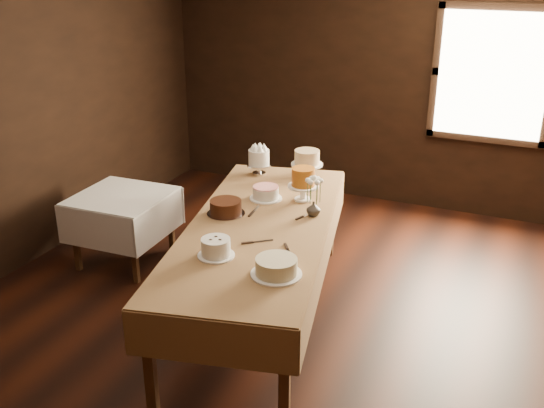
{
  "coord_description": "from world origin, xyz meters",
  "views": [
    {
      "loc": [
        1.89,
        -4.01,
        2.84
      ],
      "look_at": [
        0.0,
        0.2,
        0.95
      ],
      "focal_mm": 41.38,
      "sensor_mm": 36.0,
      "label": 1
    }
  ],
  "objects_px": {
    "cake_cream": "(276,267)",
    "cake_server_b": "(290,254)",
    "cake_chocolate": "(226,208)",
    "cake_meringue": "(259,163)",
    "cake_server_c": "(256,209)",
    "cake_lattice": "(266,194)",
    "cake_caramel": "(303,186)",
    "cake_server_a": "(263,241)",
    "cake_server_d": "(309,214)",
    "flower_vase": "(313,209)",
    "cake_speckled": "(307,164)",
    "side_table": "(122,203)",
    "cake_swirl": "(216,248)",
    "display_table": "(259,231)"
  },
  "relations": [
    {
      "from": "cake_cream",
      "to": "cake_server_b",
      "type": "height_order",
      "value": "cake_cream"
    },
    {
      "from": "cake_chocolate",
      "to": "cake_server_b",
      "type": "xyz_separation_m",
      "value": [
        0.74,
        -0.45,
        -0.05
      ]
    },
    {
      "from": "cake_meringue",
      "to": "cake_server_c",
      "type": "relative_size",
      "value": 1.05
    },
    {
      "from": "cake_lattice",
      "to": "cake_caramel",
      "type": "distance_m",
      "value": 0.33
    },
    {
      "from": "cake_caramel",
      "to": "cake_server_a",
      "type": "relative_size",
      "value": 1.25
    },
    {
      "from": "cake_caramel",
      "to": "cake_server_a",
      "type": "height_order",
      "value": "cake_caramel"
    },
    {
      "from": "cake_server_d",
      "to": "cake_cream",
      "type": "bearing_deg",
      "value": -152.8
    },
    {
      "from": "cake_server_b",
      "to": "flower_vase",
      "type": "xyz_separation_m",
      "value": [
        -0.09,
        0.71,
        0.05
      ]
    },
    {
      "from": "cake_speckled",
      "to": "flower_vase",
      "type": "bearing_deg",
      "value": -65.52
    },
    {
      "from": "side_table",
      "to": "cake_server_a",
      "type": "xyz_separation_m",
      "value": [
        1.78,
        -0.66,
        0.24
      ]
    },
    {
      "from": "cake_swirl",
      "to": "cake_server_d",
      "type": "distance_m",
      "value": 1.02
    },
    {
      "from": "cake_server_b",
      "to": "cake_cream",
      "type": "bearing_deg",
      "value": -28.75
    },
    {
      "from": "display_table",
      "to": "cake_swirl",
      "type": "xyz_separation_m",
      "value": [
        -0.04,
        -0.62,
        0.13
      ]
    },
    {
      "from": "cake_cream",
      "to": "cake_server_a",
      "type": "distance_m",
      "value": 0.52
    },
    {
      "from": "cake_lattice",
      "to": "cake_server_a",
      "type": "relative_size",
      "value": 1.3
    },
    {
      "from": "display_table",
      "to": "cake_server_a",
      "type": "height_order",
      "value": "cake_server_a"
    },
    {
      "from": "cake_lattice",
      "to": "cake_swirl",
      "type": "distance_m",
      "value": 1.13
    },
    {
      "from": "cake_lattice",
      "to": "cake_chocolate",
      "type": "xyz_separation_m",
      "value": [
        -0.15,
        -0.44,
        0.01
      ]
    },
    {
      "from": "cake_swirl",
      "to": "cake_cream",
      "type": "height_order",
      "value": "cake_swirl"
    },
    {
      "from": "cake_chocolate",
      "to": "cake_swirl",
      "type": "xyz_separation_m",
      "value": [
        0.29,
        -0.68,
        0.01
      ]
    },
    {
      "from": "cake_swirl",
      "to": "cake_cream",
      "type": "relative_size",
      "value": 0.75
    },
    {
      "from": "display_table",
      "to": "cake_meringue",
      "type": "height_order",
      "value": "cake_meringue"
    },
    {
      "from": "cake_swirl",
      "to": "display_table",
      "type": "bearing_deg",
      "value": 86.54
    },
    {
      "from": "cake_meringue",
      "to": "cake_server_c",
      "type": "distance_m",
      "value": 0.87
    },
    {
      "from": "flower_vase",
      "to": "cake_caramel",
      "type": "bearing_deg",
      "value": 126.01
    },
    {
      "from": "cake_lattice",
      "to": "cake_server_d",
      "type": "xyz_separation_m",
      "value": [
        0.46,
        -0.16,
        -0.05
      ]
    },
    {
      "from": "side_table",
      "to": "cake_server_a",
      "type": "relative_size",
      "value": 3.58
    },
    {
      "from": "cake_swirl",
      "to": "flower_vase",
      "type": "relative_size",
      "value": 2.21
    },
    {
      "from": "cake_speckled",
      "to": "cake_server_d",
      "type": "bearing_deg",
      "value": -67.47
    },
    {
      "from": "cake_speckled",
      "to": "cake_server_a",
      "type": "bearing_deg",
      "value": -81.1
    },
    {
      "from": "side_table",
      "to": "cake_server_d",
      "type": "distance_m",
      "value": 1.92
    },
    {
      "from": "side_table",
      "to": "flower_vase",
      "type": "distance_m",
      "value": 1.96
    },
    {
      "from": "cake_lattice",
      "to": "cake_server_c",
      "type": "relative_size",
      "value": 1.3
    },
    {
      "from": "cake_swirl",
      "to": "flower_vase",
      "type": "height_order",
      "value": "cake_swirl"
    },
    {
      "from": "cake_swirl",
      "to": "cake_server_a",
      "type": "height_order",
      "value": "cake_swirl"
    },
    {
      "from": "cake_server_d",
      "to": "flower_vase",
      "type": "height_order",
      "value": "flower_vase"
    },
    {
      "from": "cake_lattice",
      "to": "cake_swirl",
      "type": "height_order",
      "value": "cake_swirl"
    },
    {
      "from": "side_table",
      "to": "cake_server_d",
      "type": "bearing_deg",
      "value": -1.27
    },
    {
      "from": "cake_cream",
      "to": "cake_server_d",
      "type": "xyz_separation_m",
      "value": [
        -0.17,
        1.04,
        -0.05
      ]
    },
    {
      "from": "cake_speckled",
      "to": "cake_server_d",
      "type": "xyz_separation_m",
      "value": [
        0.35,
        -0.85,
        -0.11
      ]
    },
    {
      "from": "cake_lattice",
      "to": "cake_cream",
      "type": "xyz_separation_m",
      "value": [
        0.63,
        -1.19,
        0.01
      ]
    },
    {
      "from": "flower_vase",
      "to": "cake_speckled",
      "type": "bearing_deg",
      "value": 114.48
    },
    {
      "from": "cake_caramel",
      "to": "cake_cream",
      "type": "distance_m",
      "value": 1.34
    },
    {
      "from": "cake_speckled",
      "to": "cake_server_b",
      "type": "xyz_separation_m",
      "value": [
        0.49,
        -1.58,
        -0.11
      ]
    },
    {
      "from": "cake_caramel",
      "to": "flower_vase",
      "type": "bearing_deg",
      "value": -53.99
    },
    {
      "from": "cake_meringue",
      "to": "cake_lattice",
      "type": "distance_m",
      "value": 0.64
    },
    {
      "from": "cake_server_a",
      "to": "flower_vase",
      "type": "xyz_separation_m",
      "value": [
        0.16,
        0.6,
        0.05
      ]
    },
    {
      "from": "cake_cream",
      "to": "cake_lattice",
      "type": "bearing_deg",
      "value": 117.69
    },
    {
      "from": "cake_server_c",
      "to": "cake_server_b",
      "type": "bearing_deg",
      "value": -144.54
    },
    {
      "from": "display_table",
      "to": "flower_vase",
      "type": "xyz_separation_m",
      "value": [
        0.33,
        0.33,
        0.12
      ]
    }
  ]
}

